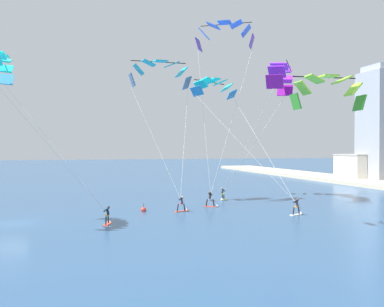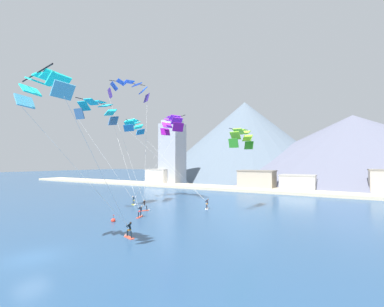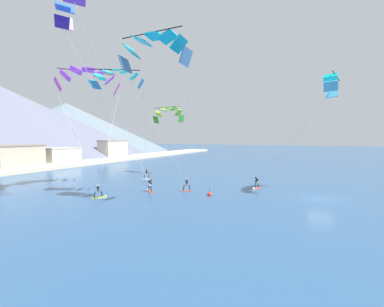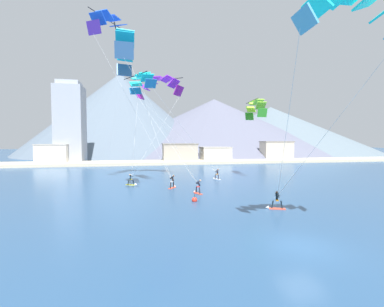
{
  "view_description": "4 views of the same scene",
  "coord_description": "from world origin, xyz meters",
  "px_view_note": "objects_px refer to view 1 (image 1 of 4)",
  "views": [
    {
      "loc": [
        39.7,
        5.05,
        6.56
      ],
      "look_at": [
        3.73,
        15.11,
        6.05
      ],
      "focal_mm": 40.0,
      "sensor_mm": 36.0,
      "label": 1
    },
    {
      "loc": [
        21.3,
        -11.62,
        7.62
      ],
      "look_at": [
        3.68,
        19.14,
        8.82
      ],
      "focal_mm": 24.0,
      "sensor_mm": 36.0,
      "label": 2
    },
    {
      "loc": [
        -32.28,
        0.65,
        7.03
      ],
      "look_at": [
        -3.39,
        14.65,
        4.97
      ],
      "focal_mm": 24.0,
      "sensor_mm": 36.0,
      "label": 3
    },
    {
      "loc": [
        -8.93,
        -13.11,
        6.13
      ],
      "look_at": [
        -3.01,
        17.97,
        4.56
      ],
      "focal_mm": 24.0,
      "sensor_mm": 36.0,
      "label": 4
    }
  ],
  "objects_px": {
    "parafoil_kite_mid_center": "(160,71)",
    "parafoil_kite_far_left": "(225,32)",
    "kitesurfer_far_left": "(212,202)",
    "race_marker_buoy": "(144,210)",
    "kitesurfer_near_trail": "(108,219)",
    "parafoil_kite_far_right": "(214,86)",
    "kitesurfer_mid_center": "(183,207)",
    "parafoil_kite_distant_high_outer": "(328,88)",
    "parafoil_kite_near_lead": "(281,76)",
    "kitesurfer_far_right": "(298,210)",
    "kitesurfer_near_lead": "(223,197)"
  },
  "relations": [
    {
      "from": "kitesurfer_near_trail",
      "to": "parafoil_kite_mid_center",
      "type": "bearing_deg",
      "value": 151.51
    },
    {
      "from": "parafoil_kite_near_lead",
      "to": "kitesurfer_near_trail",
      "type": "bearing_deg",
      "value": -66.65
    },
    {
      "from": "kitesurfer_near_lead",
      "to": "parafoil_kite_mid_center",
      "type": "height_order",
      "value": "parafoil_kite_mid_center"
    },
    {
      "from": "kitesurfer_mid_center",
      "to": "kitesurfer_near_trail",
      "type": "bearing_deg",
      "value": -56.09
    },
    {
      "from": "kitesurfer_near_trail",
      "to": "kitesurfer_mid_center",
      "type": "xyz_separation_m",
      "value": [
        -5.4,
        8.03,
        0.04
      ]
    },
    {
      "from": "kitesurfer_near_lead",
      "to": "race_marker_buoy",
      "type": "distance_m",
      "value": 12.83
    },
    {
      "from": "kitesurfer_near_lead",
      "to": "kitesurfer_far_left",
      "type": "distance_m",
      "value": 6.18
    },
    {
      "from": "parafoil_kite_far_left",
      "to": "parafoil_kite_far_right",
      "type": "height_order",
      "value": "parafoil_kite_far_left"
    },
    {
      "from": "parafoil_kite_near_lead",
      "to": "parafoil_kite_distant_high_outer",
      "type": "bearing_deg",
      "value": -13.19
    },
    {
      "from": "parafoil_kite_mid_center",
      "to": "parafoil_kite_far_left",
      "type": "bearing_deg",
      "value": 104.26
    },
    {
      "from": "parafoil_kite_far_right",
      "to": "parafoil_kite_distant_high_outer",
      "type": "bearing_deg",
      "value": 12.46
    },
    {
      "from": "parafoil_kite_near_lead",
      "to": "parafoil_kite_mid_center",
      "type": "distance_m",
      "value": 14.41
    },
    {
      "from": "kitesurfer_near_lead",
      "to": "parafoil_kite_far_left",
      "type": "height_order",
      "value": "parafoil_kite_far_left"
    },
    {
      "from": "parafoil_kite_mid_center",
      "to": "race_marker_buoy",
      "type": "xyz_separation_m",
      "value": [
        6.84,
        -3.13,
        -15.61
      ]
    },
    {
      "from": "race_marker_buoy",
      "to": "parafoil_kite_far_right",
      "type": "bearing_deg",
      "value": 118.8
    },
    {
      "from": "parafoil_kite_near_lead",
      "to": "parafoil_kite_far_left",
      "type": "relative_size",
      "value": 0.7
    },
    {
      "from": "parafoil_kite_far_right",
      "to": "parafoil_kite_distant_high_outer",
      "type": "xyz_separation_m",
      "value": [
        17.75,
        3.92,
        -2.4
      ]
    },
    {
      "from": "kitesurfer_far_right",
      "to": "parafoil_kite_mid_center",
      "type": "height_order",
      "value": "parafoil_kite_mid_center"
    },
    {
      "from": "kitesurfer_far_left",
      "to": "kitesurfer_mid_center",
      "type": "bearing_deg",
      "value": -58.26
    },
    {
      "from": "parafoil_kite_mid_center",
      "to": "kitesurfer_mid_center",
      "type": "bearing_deg",
      "value": 5.56
    },
    {
      "from": "kitesurfer_far_right",
      "to": "parafoil_kite_far_right",
      "type": "height_order",
      "value": "parafoil_kite_far_right"
    },
    {
      "from": "parafoil_kite_far_left",
      "to": "parafoil_kite_far_right",
      "type": "xyz_separation_m",
      "value": [
        3.96,
        -2.77,
        -7.7
      ]
    },
    {
      "from": "parafoil_kite_mid_center",
      "to": "kitesurfer_near_trail",
      "type": "bearing_deg",
      "value": -28.49
    },
    {
      "from": "kitesurfer_near_trail",
      "to": "kitesurfer_mid_center",
      "type": "height_order",
      "value": "kitesurfer_mid_center"
    },
    {
      "from": "kitesurfer_mid_center",
      "to": "parafoil_kite_mid_center",
      "type": "distance_m",
      "value": 17.25
    },
    {
      "from": "kitesurfer_far_right",
      "to": "race_marker_buoy",
      "type": "bearing_deg",
      "value": -114.35
    },
    {
      "from": "parafoil_kite_far_right",
      "to": "race_marker_buoy",
      "type": "distance_m",
      "value": 17.45
    },
    {
      "from": "kitesurfer_mid_center",
      "to": "parafoil_kite_distant_high_outer",
      "type": "bearing_deg",
      "value": 39.46
    },
    {
      "from": "kitesurfer_near_trail",
      "to": "kitesurfer_far_left",
      "type": "bearing_deg",
      "value": 123.21
    },
    {
      "from": "kitesurfer_near_lead",
      "to": "race_marker_buoy",
      "type": "height_order",
      "value": "kitesurfer_near_lead"
    },
    {
      "from": "kitesurfer_far_right",
      "to": "race_marker_buoy",
      "type": "distance_m",
      "value": 15.49
    },
    {
      "from": "kitesurfer_far_right",
      "to": "parafoil_kite_far_left",
      "type": "xyz_separation_m",
      "value": [
        -15.52,
        -1.93,
        21.09
      ]
    },
    {
      "from": "kitesurfer_near_trail",
      "to": "parafoil_kite_far_right",
      "type": "xyz_separation_m",
      "value": [
        -11.7,
        13.53,
        13.45
      ]
    },
    {
      "from": "parafoil_kite_distant_high_outer",
      "to": "parafoil_kite_mid_center",
      "type": "bearing_deg",
      "value": -152.29
    },
    {
      "from": "kitesurfer_far_left",
      "to": "parafoil_kite_near_lead",
      "type": "bearing_deg",
      "value": 97.85
    },
    {
      "from": "parafoil_kite_near_lead",
      "to": "parafoil_kite_far_right",
      "type": "height_order",
      "value": "parafoil_kite_near_lead"
    },
    {
      "from": "kitesurfer_near_lead",
      "to": "kitesurfer_far_left",
      "type": "height_order",
      "value": "kitesurfer_far_left"
    },
    {
      "from": "kitesurfer_far_left",
      "to": "race_marker_buoy",
      "type": "relative_size",
      "value": 1.78
    },
    {
      "from": "kitesurfer_near_trail",
      "to": "parafoil_kite_far_right",
      "type": "relative_size",
      "value": 0.13
    },
    {
      "from": "kitesurfer_far_right",
      "to": "parafoil_kite_far_right",
      "type": "relative_size",
      "value": 0.13
    },
    {
      "from": "kitesurfer_far_right",
      "to": "parafoil_kite_distant_high_outer",
      "type": "relative_size",
      "value": 0.28
    },
    {
      "from": "kitesurfer_far_left",
      "to": "parafoil_kite_distant_high_outer",
      "type": "distance_m",
      "value": 18.5
    },
    {
      "from": "kitesurfer_near_lead",
      "to": "kitesurfer_far_right",
      "type": "xyz_separation_m",
      "value": [
        12.98,
        3.11,
        0.08
      ]
    },
    {
      "from": "kitesurfer_near_trail",
      "to": "parafoil_kite_near_lead",
      "type": "relative_size",
      "value": 0.12
    },
    {
      "from": "parafoil_kite_far_right",
      "to": "kitesurfer_near_lead",
      "type": "bearing_deg",
      "value": 131.8
    },
    {
      "from": "kitesurfer_far_left",
      "to": "race_marker_buoy",
      "type": "distance_m",
      "value": 7.94
    },
    {
      "from": "kitesurfer_near_lead",
      "to": "parafoil_kite_distant_high_outer",
      "type": "height_order",
      "value": "parafoil_kite_distant_high_outer"
    },
    {
      "from": "kitesurfer_far_left",
      "to": "race_marker_buoy",
      "type": "bearing_deg",
      "value": -80.63
    },
    {
      "from": "kitesurfer_mid_center",
      "to": "parafoil_kite_far_right",
      "type": "xyz_separation_m",
      "value": [
        -6.3,
        5.5,
        13.41
      ]
    },
    {
      "from": "parafoil_kite_mid_center",
      "to": "parafoil_kite_far_right",
      "type": "distance_m",
      "value": 6.76
    }
  ]
}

